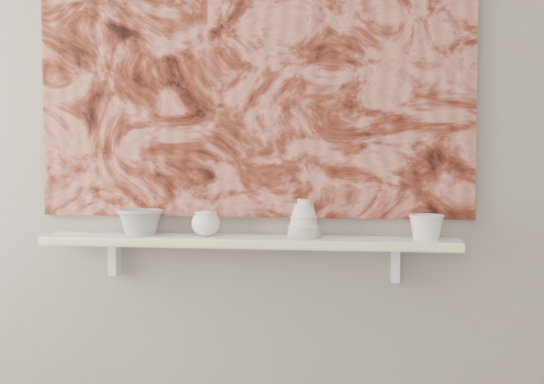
% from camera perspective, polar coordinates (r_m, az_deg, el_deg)
% --- Properties ---
extents(wall_back, '(3.60, 0.00, 3.60)m').
position_cam_1_polar(wall_back, '(2.62, -1.48, 5.99)').
color(wall_back, gray).
rests_on(wall_back, floor).
extents(shelf, '(1.40, 0.18, 0.03)m').
position_cam_1_polar(shelf, '(2.55, -1.81, -3.73)').
color(shelf, white).
rests_on(shelf, wall_back).
extents(shelf_stripe, '(1.40, 0.01, 0.02)m').
position_cam_1_polar(shelf_stripe, '(2.45, -2.18, -3.99)').
color(shelf_stripe, '#FAEFA6').
rests_on(shelf_stripe, shelf).
extents(bracket_left, '(0.03, 0.06, 0.12)m').
position_cam_1_polar(bracket_left, '(2.74, -11.76, -4.89)').
color(bracket_left, white).
rests_on(bracket_left, wall_back).
extents(bracket_right, '(0.03, 0.06, 0.12)m').
position_cam_1_polar(bracket_right, '(2.58, 9.26, -5.34)').
color(bracket_right, white).
rests_on(bracket_right, wall_back).
extents(painting, '(1.50, 0.02, 1.10)m').
position_cam_1_polar(painting, '(2.63, -1.54, 10.15)').
color(painting, maroon).
rests_on(painting, wall_back).
extents(house_motif, '(0.09, 0.00, 0.08)m').
position_cam_1_polar(house_motif, '(2.56, 8.43, 3.39)').
color(house_motif, black).
rests_on(house_motif, painting).
extents(bowl_grey, '(0.20, 0.20, 0.09)m').
position_cam_1_polar(bowl_grey, '(2.63, -9.89, -2.22)').
color(bowl_grey, '#A0A09D').
rests_on(bowl_grey, shelf).
extents(cup_cream, '(0.12, 0.12, 0.09)m').
position_cam_1_polar(cup_cream, '(2.57, -5.01, -2.36)').
color(cup_cream, silver).
rests_on(cup_cream, shelf).
extents(bell_vessel, '(0.12, 0.12, 0.13)m').
position_cam_1_polar(bell_vessel, '(2.51, 2.43, -1.99)').
color(bell_vessel, silver).
rests_on(bell_vessel, shelf).
extents(bowl_white, '(0.15, 0.15, 0.08)m').
position_cam_1_polar(bowl_white, '(2.51, 11.55, -2.59)').
color(bowl_white, silver).
rests_on(bowl_white, shelf).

